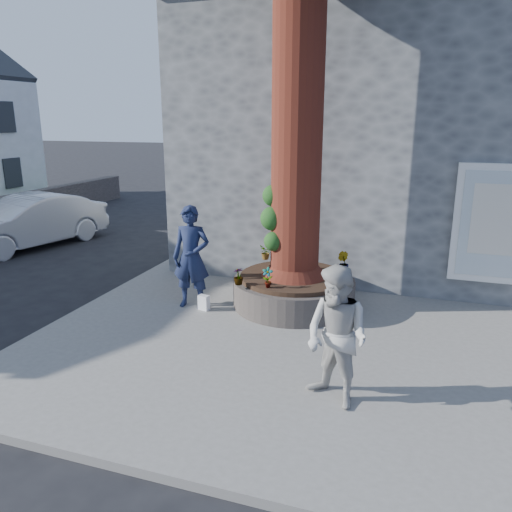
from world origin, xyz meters
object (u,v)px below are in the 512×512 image
(planter, at_px, (294,290))
(man, at_px, (191,257))
(woman, at_px, (337,337))
(car_silver, at_px, (29,222))

(planter, distance_m, man, 2.04)
(planter, xyz_separation_m, woman, (1.33, -3.12, 0.60))
(planter, relative_size, woman, 1.29)
(man, xyz_separation_m, woman, (3.13, -2.46, -0.08))
(man, height_order, woman, man)
(man, bearing_deg, planter, 13.79)
(car_silver, bearing_deg, man, -11.09)
(planter, xyz_separation_m, car_silver, (-8.35, 2.36, 0.32))
(planter, bearing_deg, woman, -66.99)
(car_silver, bearing_deg, woman, -15.81)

